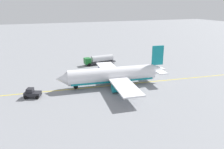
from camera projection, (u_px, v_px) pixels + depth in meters
ground_plane at (112, 85)px, 58.29m from camera, size 400.00×400.00×0.00m
airplane at (114, 75)px, 57.55m from camera, size 29.83×28.62×9.92m
fuel_tanker at (99, 59)px, 78.02m from camera, size 11.36×3.49×3.15m
pushback_tug at (32, 93)px, 50.58m from camera, size 4.08×3.37×2.20m
refueling_worker at (99, 66)px, 73.05m from camera, size 0.59×0.63×1.71m
safety_cone_nose at (67, 78)px, 62.77m from camera, size 0.56×0.56×0.63m
taxi_line_marking at (112, 85)px, 58.29m from camera, size 69.48×7.15×0.01m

